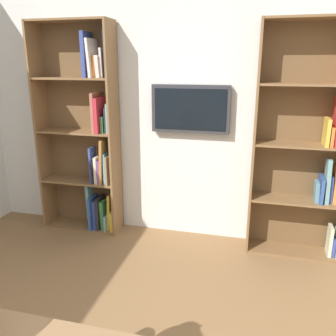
% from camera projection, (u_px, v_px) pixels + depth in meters
% --- Properties ---
extents(wall_back, '(4.52, 0.06, 2.70)m').
position_uv_depth(wall_back, '(187.00, 107.00, 3.49)').
color(wall_back, silver).
rests_on(wall_back, ground).
extents(bookshelf_left, '(0.91, 0.28, 2.13)m').
position_uv_depth(bookshelf_left, '(318.00, 145.00, 3.13)').
color(bookshelf_left, brown).
rests_on(bookshelf_left, ground).
extents(bookshelf_right, '(0.85, 0.28, 2.17)m').
position_uv_depth(bookshelf_right, '(88.00, 137.00, 3.67)').
color(bookshelf_right, brown).
rests_on(bookshelf_right, ground).
extents(wall_mounted_tv, '(0.77, 0.07, 0.46)m').
position_uv_depth(wall_mounted_tv, '(190.00, 109.00, 3.41)').
color(wall_mounted_tv, '#333338').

